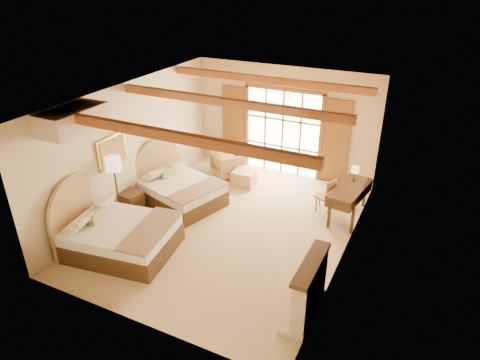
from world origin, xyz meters
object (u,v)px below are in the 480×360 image
Objects in this scene: bed_near at (115,232)px; desk at (348,201)px; armchair at (228,164)px; bed_far at (176,188)px; nightstand at (132,203)px.

bed_near reaches higher than desk.
armchair is (0.51, 4.41, -0.07)m from bed_near.
bed_far is 1.22m from nightstand.
nightstand is at bearing -107.66° from bed_far.
desk is at bearing 31.92° from bed_near.
armchair is at bearing 93.29° from bed_far.
bed_far is at bearing 113.45° from armchair.
bed_near is 2.98× the size of armchair.
desk is at bearing 32.53° from nightstand.
desk is at bearing 33.11° from bed_far.
desk reaches higher than armchair.
bed_far is 2.96× the size of armchair.
bed_near reaches higher than bed_far.
nightstand is at bearing 105.79° from armchair.
bed_far is (0.02, 2.38, -0.04)m from bed_near.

